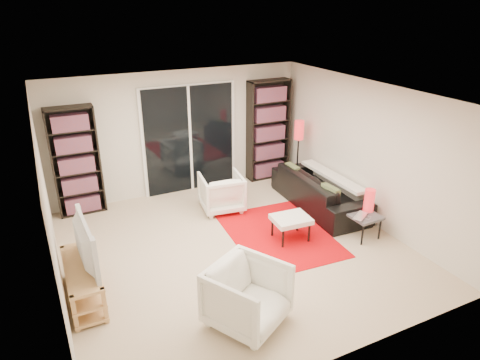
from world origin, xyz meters
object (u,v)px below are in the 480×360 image
floor_lamp (299,137)px  armchair_back (221,192)px  bookshelf_left (76,162)px  bookshelf_right (268,130)px  tv_stand (83,282)px  side_table (364,217)px  ottoman (291,220)px  sofa (319,190)px  armchair_front (248,296)px

floor_lamp → armchair_back: bearing=-170.5°
bookshelf_left → floor_lamp: 4.21m
bookshelf_right → tv_stand: (-4.16, -2.59, -0.79)m
bookshelf_left → floor_lamp: size_ratio=1.40×
side_table → floor_lamp: 2.34m
bookshelf_left → side_table: (3.99, -2.93, -0.62)m
floor_lamp → ottoman: bearing=-125.3°
armchair_back → ottoman: armchair_back is taller
bookshelf_left → side_table: bearing=-36.3°
sofa → armchair_front: size_ratio=2.61×
armchair_back → bookshelf_right: bearing=-138.5°
bookshelf_left → bookshelf_right: size_ratio=0.93×
bookshelf_right → ottoman: bookshelf_right is taller
floor_lamp → armchair_front: bearing=-130.8°
armchair_front → floor_lamp: bearing=19.9°
armchair_back → side_table: armchair_back is taller
armchair_front → side_table: size_ratio=1.76×
bookshelf_right → armchair_back: bearing=-146.6°
armchair_front → bookshelf_right: bearing=28.5°
side_table → floor_lamp: bearing=86.0°
tv_stand → sofa: sofa is taller
tv_stand → sofa: (4.32, 0.91, 0.06)m
tv_stand → armchair_back: (2.63, 1.58, 0.08)m
bookshelf_left → sofa: (4.01, -1.68, -0.65)m
bookshelf_left → ottoman: (2.89, -2.48, -0.63)m
bookshelf_right → floor_lamp: (0.30, -0.70, 0.01)m
bookshelf_left → side_table: size_ratio=4.06×
armchair_front → sofa: bearing=11.0°
bookshelf_left → armchair_back: bookshelf_left is taller
tv_stand → side_table: (4.30, -0.34, 0.09)m
tv_stand → armchair_back: size_ratio=1.65×
side_table → armchair_back: bearing=131.1°
sofa → side_table: bearing=-178.3°
bookshelf_left → floor_lamp: bearing=-9.6°
bookshelf_right → armchair_back: (-1.53, -1.01, -0.71)m
sofa → armchair_back: size_ratio=2.91×
bookshelf_left → floor_lamp: bookshelf_left is taller
side_table → sofa: bearing=89.2°
armchair_front → side_table: bearing=-8.8°
bookshelf_right → armchair_back: bookshelf_right is taller
bookshelf_right → armchair_front: bookshelf_right is taller
armchair_back → side_table: bearing=139.2°
armchair_front → ottoman: armchair_front is taller
bookshelf_left → bookshelf_right: (3.85, -0.00, 0.07)m
bookshelf_right → tv_stand: size_ratio=1.69×
tv_stand → ottoman: bearing=2.0°
bookshelf_left → side_table: bookshelf_left is taller
armchair_back → armchair_front: armchair_front is taller
sofa → ottoman: size_ratio=3.59×
tv_stand → sofa: size_ratio=0.57×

